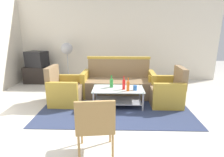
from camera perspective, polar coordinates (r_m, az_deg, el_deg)
The scene contains 15 objects.
ground_plane at distance 3.41m, azimuth 2.25°, elevation -13.51°, with size 14.00×14.00×0.00m, color beige.
wall_back at distance 6.06m, azimuth 2.02°, elevation 12.82°, with size 6.52×0.12×2.80m.
rug at distance 4.09m, azimuth 1.06°, elevation -8.41°, with size 3.13×2.11×0.01m, color #2D3856.
couch at distance 4.60m, azimuth 1.98°, elevation -1.59°, with size 1.82×0.79×0.96m.
armchair_left at distance 4.27m, azimuth -14.63°, elevation -3.84°, with size 0.71×0.77×0.85m.
armchair_right at distance 4.24m, azimuth 16.94°, elevation -4.15°, with size 0.71×0.77×0.85m.
coffee_table at distance 3.96m, azimuth 1.95°, elevation -5.08°, with size 1.10×0.60×0.40m.
bottle_red at distance 3.83m, azimuth 3.76°, elevation -1.86°, with size 0.06×0.06×0.29m.
bottle_orange at distance 3.74m, azimuth 5.11°, elevation -2.37°, with size 0.06×0.06×0.28m.
bottle_green at distance 3.96m, azimuth -0.18°, elevation -1.37°, with size 0.08×0.08×0.27m.
cup at distance 3.82m, azimuth 7.32°, elevation -2.94°, with size 0.08×0.08×0.10m, color #2659A5.
tv_stand at distance 6.24m, azimuth -22.28°, elevation 1.19°, with size 0.80×0.50×0.52m, color black.
television at distance 6.15m, azimuth -22.72°, elevation 5.72°, with size 0.69×0.58×0.48m.
pedestal_fan at distance 5.84m, azimuth -14.10°, elevation 8.50°, with size 0.36×0.36×1.27m.
wicker_chair at distance 2.36m, azimuth -5.26°, elevation -13.77°, with size 0.53×0.53×0.84m.
Camera 1 is at (-0.05, -3.00, 1.63)m, focal length 28.83 mm.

